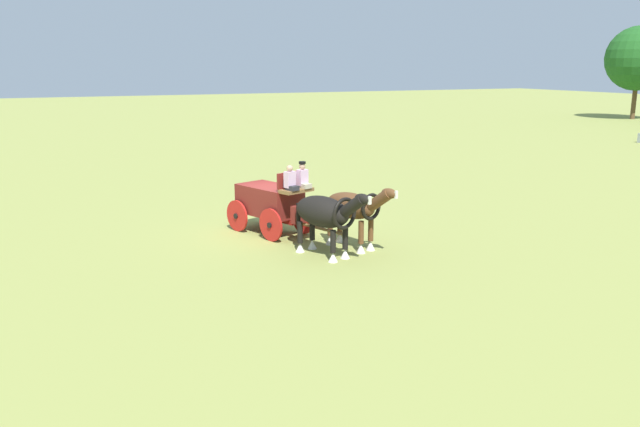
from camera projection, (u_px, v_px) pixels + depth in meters
name	position (u px, v px, depth m)	size (l,w,h in m)	color
ground_plane	(270.00, 232.00, 23.50)	(220.00, 220.00, 0.00)	olive
show_wagon	(273.00, 202.00, 23.11)	(5.32, 2.56, 2.73)	maroon
draft_horse_near	(354.00, 208.00, 21.14)	(2.98, 1.50, 2.24)	brown
draft_horse_off	(325.00, 214.00, 20.27)	(3.13, 1.65, 2.26)	black
tree_a	(639.00, 58.00, 70.76)	(7.08, 7.08, 10.20)	brown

